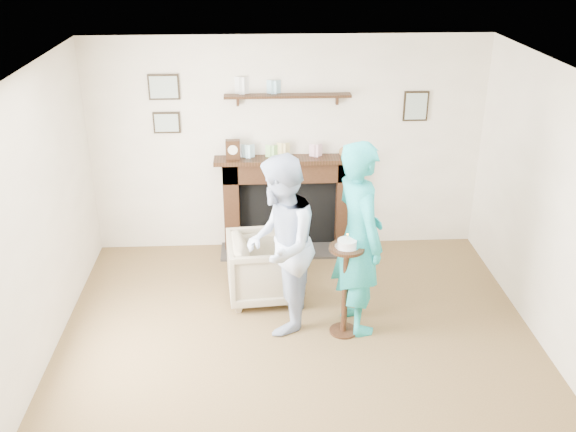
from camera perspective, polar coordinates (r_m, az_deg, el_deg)
The scene contains 6 objects.
ground at distance 5.76m, azimuth 1.25°, elevation -13.72°, with size 5.00×5.00×0.00m, color brown.
room_shell at distance 5.56m, azimuth 0.86°, elevation 4.08°, with size 4.54×5.02×2.52m.
armchair at distance 6.81m, azimuth -2.07°, elevation -7.07°, with size 0.72×0.74×0.67m, color #C2A990.
man at distance 6.37m, azimuth -0.67°, elevation -9.55°, with size 0.84×0.65×1.73m, color #A4B2CD.
woman at distance 6.40m, azimuth 5.92°, elevation -9.47°, with size 0.68×0.45×1.87m, color teal.
pedestal_table at distance 5.94m, azimuth 5.16°, elevation -5.06°, with size 0.33×0.33×1.05m.
Camera 1 is at (-0.36, -4.51, 3.56)m, focal length 40.00 mm.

